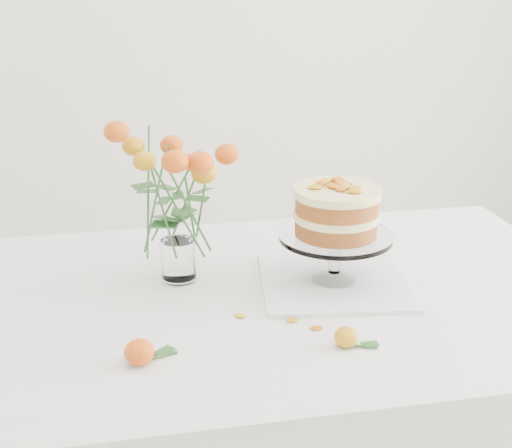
{
  "coord_description": "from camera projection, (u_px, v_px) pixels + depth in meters",
  "views": [
    {
      "loc": [
        -0.34,
        -1.38,
        1.44
      ],
      "look_at": [
        -0.06,
        0.06,
        0.9
      ],
      "focal_mm": 50.0,
      "sensor_mm": 36.0,
      "label": 1
    }
  ],
  "objects": [
    {
      "name": "loose_rose_far",
      "position": [
        139.0,
        352.0,
        1.28
      ],
      "size": [
        0.1,
        0.06,
        0.05
      ],
      "rotation": [
        0.0,
        0.0,
        0.29
      ],
      "color": "red",
      "rests_on": "table"
    },
    {
      "name": "stray_petal_a",
      "position": [
        240.0,
        316.0,
        1.46
      ],
      "size": [
        0.03,
        0.02,
        0.0
      ],
      "primitive_type": "ellipsoid",
      "color": "orange",
      "rests_on": "table"
    },
    {
      "name": "stray_petal_b",
      "position": [
        292.0,
        321.0,
        1.44
      ],
      "size": [
        0.03,
        0.02,
        0.0
      ],
      "primitive_type": "ellipsoid",
      "color": "orange",
      "rests_on": "table"
    },
    {
      "name": "cake_stand",
      "position": [
        336.0,
        216.0,
        1.55
      ],
      "size": [
        0.25,
        0.25,
        0.23
      ],
      "rotation": [
        0.0,
        0.0,
        -0.27
      ],
      "color": "white",
      "rests_on": "napkin"
    },
    {
      "name": "rose_vase",
      "position": [
        175.0,
        183.0,
        1.55
      ],
      "size": [
        0.34,
        0.34,
        0.39
      ],
      "rotation": [
        0.0,
        0.0,
        -0.43
      ],
      "color": "white",
      "rests_on": "table"
    },
    {
      "name": "table",
      "position": [
        285.0,
        324.0,
        1.6
      ],
      "size": [
        1.43,
        0.93,
        0.76
      ],
      "color": "tan",
      "rests_on": "ground"
    },
    {
      "name": "napkin",
      "position": [
        334.0,
        282.0,
        1.61
      ],
      "size": [
        0.36,
        0.36,
        0.01
      ],
      "primitive_type": "cube",
      "rotation": [
        0.0,
        0.0,
        -0.13
      ],
      "color": "silver",
      "rests_on": "table"
    },
    {
      "name": "stray_petal_c",
      "position": [
        317.0,
        328.0,
        1.41
      ],
      "size": [
        0.03,
        0.02,
        0.0
      ],
      "primitive_type": "ellipsoid",
      "color": "orange",
      "rests_on": "table"
    },
    {
      "name": "loose_rose_near",
      "position": [
        346.0,
        337.0,
        1.34
      ],
      "size": [
        0.08,
        0.05,
        0.04
      ],
      "rotation": [
        0.0,
        0.0,
        -0.42
      ],
      "color": "orange",
      "rests_on": "table"
    }
  ]
}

